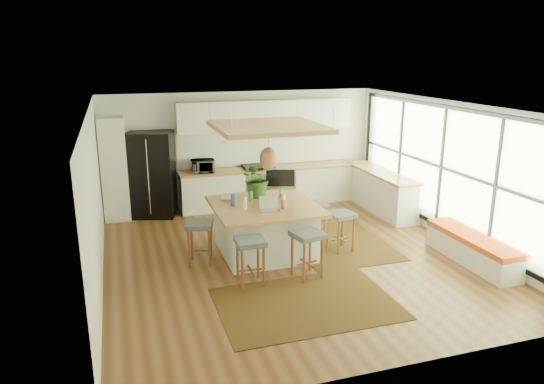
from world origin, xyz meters
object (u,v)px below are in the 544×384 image
object	(u,v)px
laptop	(270,204)
microwave	(203,165)
fridge	(152,176)
island	(265,229)
stool_near_right	(307,257)
stool_right_back	(315,219)
stool_left_side	(200,244)
monitor	(280,183)
stool_right_front	(340,233)
stool_near_left	(250,263)
island_plant	(258,182)

from	to	relation	value
laptop	microwave	bearing A→B (deg)	107.84
fridge	island	xyz separation A→B (m)	(1.75, -2.87, -0.46)
stool_near_right	stool_right_back	bearing A→B (deg)	64.12
stool_near_right	stool_left_side	bearing A→B (deg)	145.79
monitor	stool_right_back	bearing A→B (deg)	29.69
island	stool_right_front	bearing A→B (deg)	-13.40
stool_near_left	stool_right_front	bearing A→B (deg)	23.13
stool_near_left	stool_near_right	world-z (taller)	stool_near_right
stool_left_side	microwave	xyz separation A→B (m)	(0.60, 2.98, 0.75)
stool_right_back	microwave	distance (m)	3.03
stool_left_side	stool_near_left	bearing A→B (deg)	-58.99
stool_left_side	laptop	bearing A→B (deg)	-11.45
stool_near_right	island_plant	xyz separation A→B (m)	(-0.33, 1.74, 0.86)
fridge	stool_right_front	size ratio (longest dim) A/B	2.56
island	stool_left_side	world-z (taller)	island
fridge	island_plant	size ratio (longest dim) A/B	2.57
fridge	monitor	xyz separation A→B (m)	(2.19, -2.45, 0.26)
fridge	island	size ratio (longest dim) A/B	1.03
laptop	microwave	size ratio (longest dim) A/B	0.67
stool_near_left	island	bearing A→B (deg)	63.14
stool_left_side	monitor	world-z (taller)	monitor
fridge	stool_left_side	size ratio (longest dim) A/B	2.51
stool_right_back	stool_near_right	bearing A→B (deg)	-115.88
stool_near_right	microwave	size ratio (longest dim) A/B	1.51
stool_right_back	island_plant	world-z (taller)	island_plant
stool_near_right	stool_right_front	distance (m)	1.33
fridge	stool_left_side	xyz separation A→B (m)	(0.54, -2.99, -0.57)
stool_near_left	stool_near_right	xyz separation A→B (m)	(0.95, -0.03, 0.00)
stool_near_right	stool_right_front	xyz separation A→B (m)	(1.00, 0.87, 0.00)
stool_near_right	microwave	xyz separation A→B (m)	(-0.98, 4.05, 0.75)
fridge	stool_near_right	xyz separation A→B (m)	(2.12, -4.06, -0.57)
island	stool_near_left	world-z (taller)	island
stool_near_left	stool_right_back	distance (m)	2.49
island_plant	stool_right_front	bearing A→B (deg)	-33.08
stool_right_back	stool_left_side	size ratio (longest dim) A/B	0.90
laptop	island_plant	bearing A→B (deg)	94.09
fridge	monitor	size ratio (longest dim) A/B	3.18
stool_right_back	monitor	world-z (taller)	monitor
laptop	island_plant	world-z (taller)	island_plant
stool_right_front	stool_near_left	bearing A→B (deg)	-156.87
microwave	island_plant	world-z (taller)	island_plant
island	stool_right_back	distance (m)	1.34
fridge	island_plant	bearing A→B (deg)	-36.05
stool_right_front	laptop	bearing A→B (deg)	-178.44
fridge	stool_near_right	world-z (taller)	fridge
stool_right_front	monitor	bearing A→B (deg)	141.60
stool_left_side	monitor	distance (m)	1.92
monitor	microwave	world-z (taller)	monitor
stool_right_front	stool_left_side	xyz separation A→B (m)	(-2.58, 0.20, 0.00)
stool_left_side	island_plant	bearing A→B (deg)	28.13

